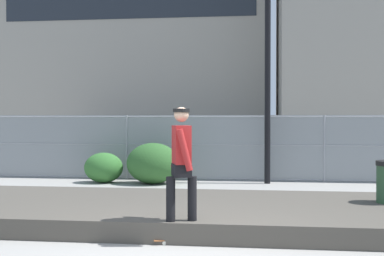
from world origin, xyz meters
name	(u,v)px	position (x,y,z in m)	size (l,w,h in m)	color
gravel_berm	(199,212)	(0.00, 2.42, 0.15)	(17.07, 3.55, 0.31)	#4C473F
skateboard	(181,239)	(-0.07, 0.82, 0.06)	(0.82, 0.44, 0.07)	#9E5B33
skater	(181,163)	(-0.07, 0.82, 1.13)	(0.71, 0.62, 1.85)	black
chain_fence	(223,148)	(0.00, 8.28, 0.93)	(16.75, 0.06, 1.85)	gray
street_lamp	(268,36)	(1.23, 7.82, 3.98)	(0.44, 0.44, 6.34)	black
parked_car_near	(71,145)	(-5.59, 11.29, 0.84)	(4.43, 2.00, 1.66)	black
parked_car_mid	(245,146)	(0.55, 10.88, 0.84)	(4.41, 1.96, 1.66)	silver
library_building	(145,42)	(-10.06, 43.68, 9.20)	(23.45, 13.61, 18.39)	gray
shrub_left	(104,168)	(-3.21, 7.40, 0.41)	(1.07, 0.87, 0.83)	#336B2D
shrub_center	(153,163)	(-1.82, 7.33, 0.55)	(1.43, 1.17, 1.10)	#2D5B28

